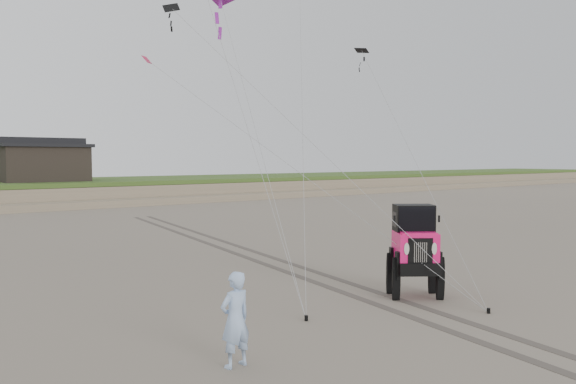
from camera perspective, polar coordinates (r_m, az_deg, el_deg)
name	(u,v)px	position (r m, az deg, el deg)	size (l,w,h in m)	color
ground	(373,312)	(13.20, 8.60, -11.96)	(160.00, 160.00, 0.00)	#6B6054
dune_ridge	(13,193)	(47.30, -26.14, -0.14)	(160.00, 14.25, 1.73)	#7A6B54
cabin	(42,162)	(47.17, -23.71, 2.85)	(6.40, 5.40, 3.35)	black
jeep	(415,260)	(14.54, 12.77, -6.80)	(2.15, 4.99, 1.86)	#F8166C
man	(235,319)	(9.65, -5.39, -12.75)	(0.59, 0.39, 1.62)	#97B2EA
stake_main	(306,318)	(12.37, 1.87, -12.68)	(0.08, 0.08, 0.12)	black
stake_aux	(489,311)	(13.70, 19.71, -11.29)	(0.08, 0.08, 0.12)	black
tire_tracks	(251,255)	(20.50, -3.76, -6.37)	(5.22, 29.74, 0.01)	#4C443D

